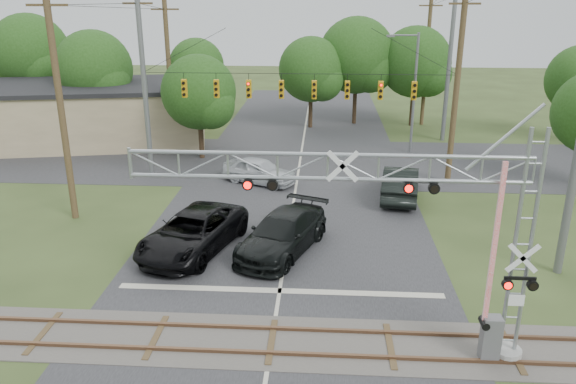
# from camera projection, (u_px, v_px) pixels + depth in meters

# --- Properties ---
(ground) EXTENTS (160.00, 160.00, 0.00)m
(ground) POSITION_uv_depth(u_px,v_px,m) (266.00, 381.00, 17.21)
(ground) COLOR #303E1C
(ground) RESTS_ON ground
(road_main) EXTENTS (14.00, 90.00, 0.02)m
(road_main) POSITION_uv_depth(u_px,v_px,m) (287.00, 244.00, 26.62)
(road_main) COLOR #28282A
(road_main) RESTS_ON ground
(road_cross) EXTENTS (90.00, 12.00, 0.02)m
(road_cross) POSITION_uv_depth(u_px,v_px,m) (300.00, 161.00, 39.79)
(road_cross) COLOR #28282A
(road_cross) RESTS_ON ground
(railroad_track) EXTENTS (90.00, 3.20, 0.17)m
(railroad_track) POSITION_uv_depth(u_px,v_px,m) (272.00, 342.00, 19.08)
(railroad_track) COLOR #4A4440
(railroad_track) RESTS_ON ground
(crossing_gantry) EXTENTS (12.49, 0.98, 7.66)m
(crossing_gantry) POSITION_uv_depth(u_px,v_px,m) (404.00, 219.00, 16.91)
(crossing_gantry) COLOR gray
(crossing_gantry) RESTS_ON ground
(traffic_signal_span) EXTENTS (19.34, 0.36, 11.50)m
(traffic_signal_span) POSITION_uv_depth(u_px,v_px,m) (312.00, 89.00, 34.07)
(traffic_signal_span) COLOR slate
(traffic_signal_span) RESTS_ON ground
(pickup_black) EXTENTS (4.77, 7.15, 1.82)m
(pickup_black) POSITION_uv_depth(u_px,v_px,m) (193.00, 232.00, 25.67)
(pickup_black) COLOR black
(pickup_black) RESTS_ON ground
(car_dark) EXTENTS (4.59, 6.65, 1.79)m
(car_dark) POSITION_uv_depth(u_px,v_px,m) (283.00, 233.00, 25.58)
(car_dark) COLOR black
(car_dark) RESTS_ON ground
(sedan_silver) EXTENTS (5.09, 3.77, 1.61)m
(sedan_silver) POSITION_uv_depth(u_px,v_px,m) (259.00, 171.00, 34.99)
(sedan_silver) COLOR #B5B9BD
(sedan_silver) RESTS_ON ground
(suv_dark) EXTENTS (2.80, 5.85, 1.85)m
(suv_dark) POSITION_uv_depth(u_px,v_px,m) (400.00, 183.00, 32.41)
(suv_dark) COLOR black
(suv_dark) RESTS_ON ground
(commercial_building) EXTENTS (21.05, 13.65, 4.55)m
(commercial_building) POSITION_uv_depth(u_px,v_px,m) (83.00, 113.00, 44.71)
(commercial_building) COLOR gray
(commercial_building) RESTS_ON ground
(streetlight) EXTENTS (2.32, 0.24, 8.69)m
(streetlight) POSITION_uv_depth(u_px,v_px,m) (412.00, 87.00, 40.42)
(streetlight) COLOR slate
(streetlight) RESTS_ON ground
(utility_poles) EXTENTS (25.16, 29.17, 13.98)m
(utility_poles) POSITION_uv_depth(u_px,v_px,m) (348.00, 77.00, 36.03)
(utility_poles) COLOR #43341F
(utility_poles) RESTS_ON ground
(treeline) EXTENTS (52.47, 24.81, 9.72)m
(treeline) POSITION_uv_depth(u_px,v_px,m) (271.00, 67.00, 46.75)
(treeline) COLOR #342517
(treeline) RESTS_ON ground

